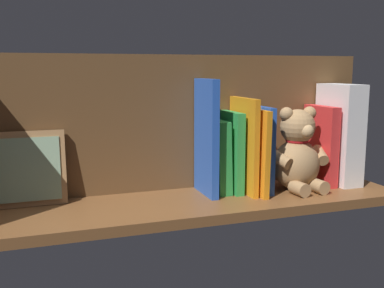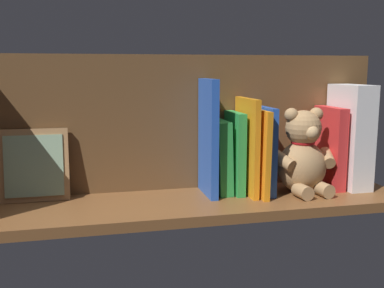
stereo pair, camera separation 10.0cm
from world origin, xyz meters
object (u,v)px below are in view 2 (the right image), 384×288
(picture_frame_leaning, at_px, (34,165))
(teddy_bear, at_px, (303,156))
(dictionary_thick_white, at_px, (350,136))
(book_0, at_px, (329,147))

(picture_frame_leaning, bearing_deg, teddy_bear, 173.16)
(dictionary_thick_white, distance_m, book_0, 0.06)
(dictionary_thick_white, relative_size, picture_frame_leaning, 1.56)
(teddy_bear, bearing_deg, dictionary_thick_white, -174.12)
(book_0, distance_m, picture_frame_leaning, 0.69)
(teddy_bear, bearing_deg, book_0, -164.01)
(dictionary_thick_white, relative_size, book_0, 1.27)
(teddy_bear, bearing_deg, picture_frame_leaning, -11.74)
(dictionary_thick_white, bearing_deg, book_0, -8.33)
(picture_frame_leaning, bearing_deg, dictionary_thick_white, 176.40)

